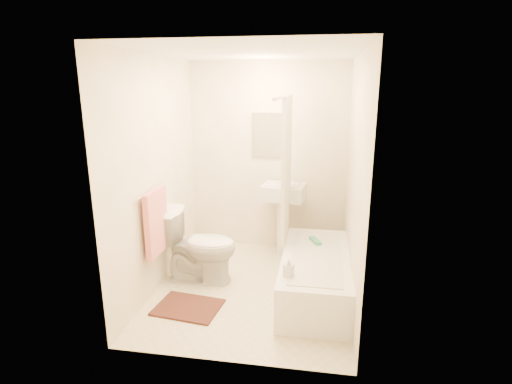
% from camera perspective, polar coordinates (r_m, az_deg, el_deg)
% --- Properties ---
extents(floor, '(2.40, 2.40, 0.00)m').
position_cam_1_polar(floor, '(4.41, -0.54, -13.52)').
color(floor, beige).
rests_on(floor, ground).
extents(ceiling, '(2.40, 2.40, 0.00)m').
position_cam_1_polar(ceiling, '(3.88, -0.63, 19.38)').
color(ceiling, white).
rests_on(ceiling, ground).
extents(wall_back, '(2.00, 0.02, 2.40)m').
position_cam_1_polar(wall_back, '(5.14, 1.71, 4.87)').
color(wall_back, beige).
rests_on(wall_back, ground).
extents(wall_left, '(0.02, 2.40, 2.40)m').
position_cam_1_polar(wall_left, '(4.26, -13.97, 2.30)').
color(wall_left, beige).
rests_on(wall_left, ground).
extents(wall_right, '(0.02, 2.40, 2.40)m').
position_cam_1_polar(wall_right, '(3.93, 13.93, 1.28)').
color(wall_right, beige).
rests_on(wall_right, ground).
extents(mirror, '(0.40, 0.03, 0.55)m').
position_cam_1_polar(mirror, '(5.07, 1.71, 8.17)').
color(mirror, white).
rests_on(mirror, wall_back).
extents(curtain_rod, '(0.03, 1.70, 0.03)m').
position_cam_1_polar(curtain_rod, '(3.93, 4.08, 13.46)').
color(curtain_rod, silver).
rests_on(curtain_rod, wall_back).
extents(shower_curtain, '(0.04, 0.80, 1.55)m').
position_cam_1_polar(shower_curtain, '(4.42, 4.37, 3.42)').
color(shower_curtain, silver).
rests_on(shower_curtain, curtain_rod).
extents(towel_bar, '(0.02, 0.60, 0.02)m').
position_cam_1_polar(towel_bar, '(4.04, -14.73, 0.13)').
color(towel_bar, silver).
rests_on(towel_bar, wall_left).
extents(towel, '(0.06, 0.45, 0.66)m').
position_cam_1_polar(towel, '(4.12, -14.06, -4.19)').
color(towel, '#CC7266').
rests_on(towel, towel_bar).
extents(toilet_paper, '(0.11, 0.12, 0.12)m').
position_cam_1_polar(toilet_paper, '(4.47, -12.15, -3.65)').
color(toilet_paper, white).
rests_on(toilet_paper, wall_left).
extents(toilet, '(0.82, 0.46, 0.80)m').
position_cam_1_polar(toilet, '(4.45, -8.08, -7.63)').
color(toilet, white).
rests_on(toilet, floor).
extents(sink, '(0.56, 0.48, 1.01)m').
position_cam_1_polar(sink, '(5.04, 3.93, -3.54)').
color(sink, silver).
rests_on(sink, floor).
extents(bathtub, '(0.68, 1.54, 0.43)m').
position_cam_1_polar(bathtub, '(4.23, 8.46, -11.66)').
color(bathtub, white).
rests_on(bathtub, floor).
extents(bath_mat, '(0.66, 0.53, 0.02)m').
position_cam_1_polar(bath_mat, '(4.10, -9.68, -15.91)').
color(bath_mat, '#552B20').
rests_on(bath_mat, floor).
extents(soap_bottle, '(0.10, 0.10, 0.17)m').
position_cam_1_polar(soap_bottle, '(3.65, 4.70, -10.73)').
color(soap_bottle, white).
rests_on(soap_bottle, bathtub).
extents(scrub_brush, '(0.15, 0.22, 0.04)m').
position_cam_1_polar(scrub_brush, '(4.45, 8.46, -6.94)').
color(scrub_brush, '#3DA26E').
rests_on(scrub_brush, bathtub).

